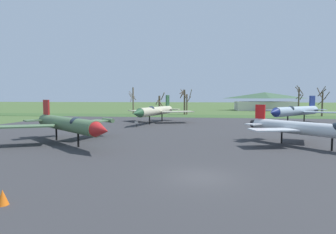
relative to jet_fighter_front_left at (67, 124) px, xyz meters
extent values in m
plane|color=#425B2D|center=(14.01, -9.95, -2.14)|extent=(600.00, 600.00, 0.00)
cube|color=#333335|center=(14.01, 8.60, -2.12)|extent=(73.78, 61.82, 0.05)
cube|color=#365328|center=(14.01, 45.51, -2.11)|extent=(133.78, 12.00, 0.06)
cylinder|color=#4C6B47|center=(-0.17, 0.14, -0.02)|extent=(10.93, 9.17, 1.48)
cone|color=#B21E1E|center=(5.63, -4.52, -0.02)|extent=(2.46, 2.35, 1.36)
cylinder|color=black|center=(-5.40, 4.33, -0.02)|extent=(1.28, 1.32, 1.04)
ellipsoid|color=#19232D|center=(1.70, -1.37, 0.39)|extent=(0.94, 1.78, 0.89)
cube|color=#4C6B47|center=(-3.72, -1.59, -0.13)|extent=(6.07, 4.35, 0.14)
cube|color=#4C6B47|center=(0.74, 3.98, -0.13)|extent=(3.32, 5.99, 0.14)
cylinder|color=#4C6B47|center=(1.95, 6.64, -0.13)|extent=(2.19, 1.91, 0.55)
cube|color=#B21E1E|center=(-4.71, 3.77, 1.61)|extent=(1.45, 1.21, 1.78)
cube|color=#4C6B47|center=(-5.49, 2.64, 0.09)|extent=(2.43, 2.55, 0.14)
cube|color=#4C6B47|center=(-3.77, 4.79, 0.09)|extent=(2.43, 2.55, 0.14)
cylinder|color=black|center=(2.03, -1.63, -1.45)|extent=(0.20, 0.20, 1.38)
cylinder|color=black|center=(-2.37, 1.90, -1.45)|extent=(0.20, 0.20, 1.38)
cylinder|color=silver|center=(24.06, 1.61, -0.28)|extent=(8.60, 9.13, 1.30)
cylinder|color=black|center=(20.06, 5.93, -0.28)|extent=(1.15, 1.14, 0.91)
cube|color=silver|center=(20.86, 0.97, -0.38)|extent=(4.69, 3.17, 0.12)
cube|color=silver|center=(24.95, 4.76, -0.38)|extent=(3.43, 4.76, 0.12)
cube|color=red|center=(20.53, 5.42, 1.16)|extent=(0.95, 1.01, 1.59)
cube|color=silver|center=(19.75, 4.46, -0.18)|extent=(2.24, 2.20, 0.12)
cube|color=silver|center=(21.55, 6.12, -0.18)|extent=(2.24, 2.20, 0.12)
cylinder|color=black|center=(25.75, -0.20, -1.54)|extent=(0.17, 0.17, 1.21)
cylinder|color=black|center=(22.38, 3.43, -1.54)|extent=(0.17, 0.17, 1.21)
cylinder|color=#8EA3B2|center=(31.30, 26.41, 0.29)|extent=(11.33, 11.86, 1.70)
cone|color=navy|center=(25.64, 20.42, 0.29)|extent=(2.37, 2.38, 1.56)
cylinder|color=black|center=(36.58, 32.01, 0.29)|extent=(1.50, 1.49, 1.19)
ellipsoid|color=#19232D|center=(29.74, 24.76, 0.76)|extent=(1.13, 2.13, 1.07)
cube|color=#8EA3B2|center=(29.49, 30.40, 0.16)|extent=(4.85, 6.91, 0.16)
cube|color=#8EA3B2|center=(35.38, 24.84, 0.16)|extent=(6.90, 4.56, 0.16)
cube|color=navy|center=(35.80, 31.19, 2.17)|extent=(1.70, 1.78, 2.06)
cube|color=#8EA3B2|center=(34.75, 32.18, 0.42)|extent=(2.70, 2.67, 0.16)
cube|color=#8EA3B2|center=(36.86, 30.19, 0.42)|extent=(2.70, 2.67, 0.16)
cylinder|color=black|center=(29.08, 24.06, -1.35)|extent=(0.23, 0.23, 1.58)
cylinder|color=black|center=(33.52, 28.77, -1.35)|extent=(0.23, 0.23, 1.58)
cylinder|color=black|center=(25.01, 17.45, -1.83)|extent=(0.08, 0.08, 0.62)
cube|color=white|center=(25.01, 17.45, -1.36)|extent=(0.65, 0.39, 0.33)
cylinder|color=#B7B293|center=(4.92, 24.55, 0.21)|extent=(4.59, 14.26, 1.64)
cone|color=#234C2D|center=(3.16, 16.35, 0.21)|extent=(2.01, 2.79, 1.51)
cylinder|color=black|center=(6.48, 31.82, 0.21)|extent=(1.31, 1.12, 1.15)
ellipsoid|color=#19232D|center=(4.44, 22.30, 0.66)|extent=(1.21, 2.27, 1.14)
cube|color=#B7B293|center=(1.45, 26.74, 0.09)|extent=(6.39, 6.41, 0.15)
cube|color=#B7B293|center=(8.99, 25.12, 0.09)|extent=(6.74, 4.96, 0.15)
cube|color=#234C2D|center=(6.28, 30.89, 2.19)|extent=(0.57, 1.79, 2.32)
cube|color=#B7B293|center=(4.79, 31.07, 0.33)|extent=(2.61, 1.99, 0.15)
cube|color=#B7B293|center=(7.72, 30.44, 0.33)|extent=(2.61, 1.99, 0.15)
cylinder|color=black|center=(4.27, 21.48, -1.38)|extent=(0.22, 0.22, 1.53)
cylinder|color=black|center=(5.58, 27.61, -1.38)|extent=(0.22, 0.22, 1.53)
cylinder|color=black|center=(3.17, 16.31, -1.84)|extent=(0.08, 0.08, 0.61)
cube|color=white|center=(3.17, 16.31, -1.36)|extent=(0.57, 0.24, 0.39)
cylinder|color=brown|center=(-7.73, 53.82, 1.94)|extent=(0.40, 0.40, 8.17)
cylinder|color=brown|center=(-8.01, 53.15, 2.98)|extent=(1.49, 0.73, 1.17)
cylinder|color=brown|center=(-7.81, 52.88, 3.86)|extent=(2.01, 0.31, 1.95)
cylinder|color=brown|center=(-8.38, 53.77, 2.15)|extent=(0.29, 1.42, 1.30)
cylinder|color=brown|center=(-7.63, 52.72, 3.16)|extent=(2.34, 0.40, 2.08)
cylinder|color=brown|center=(1.39, 48.83, 0.63)|extent=(0.58, 0.58, 5.54)
cylinder|color=brown|center=(1.78, 48.27, 1.27)|extent=(1.41, 1.07, 1.89)
cylinder|color=brown|center=(0.71, 49.11, 1.58)|extent=(0.85, 1.62, 1.52)
cylinder|color=brown|center=(2.26, 49.43, 3.26)|extent=(1.50, 2.02, 2.25)
cylinder|color=brown|center=(8.40, 51.45, 1.48)|extent=(0.49, 0.49, 7.25)
cylinder|color=brown|center=(7.92, 52.01, 4.03)|extent=(1.36, 1.19, 1.93)
cylinder|color=brown|center=(7.62, 52.04, 4.49)|extent=(1.44, 1.79, 1.21)
cylinder|color=brown|center=(7.66, 51.94, 4.00)|extent=(1.29, 1.77, 2.67)
cylinder|color=brown|center=(8.54, 50.95, 3.34)|extent=(1.23, 0.55, 1.48)
cylinder|color=brown|center=(8.98, 53.17, 0.87)|extent=(0.42, 0.42, 6.03)
cylinder|color=brown|center=(8.06, 52.21, 4.27)|extent=(2.14, 2.04, 2.20)
cylinder|color=brown|center=(9.54, 53.72, 2.39)|extent=(1.32, 1.36, 1.74)
cylinder|color=brown|center=(10.04, 53.53, 4.12)|extent=(0.95, 2.32, 2.39)
cylinder|color=brown|center=(40.68, 53.61, 1.81)|extent=(0.38, 0.38, 7.91)
cylinder|color=brown|center=(40.55, 53.12, 4.09)|extent=(1.15, 0.43, 1.66)
cylinder|color=brown|center=(40.83, 54.28, 3.12)|extent=(1.47, 0.47, 1.53)
cylinder|color=brown|center=(40.63, 52.77, 5.05)|extent=(1.85, 0.30, 2.54)
cylinder|color=brown|center=(40.17, 53.14, 5.14)|extent=(1.19, 1.25, 1.57)
cylinder|color=brown|center=(41.45, 53.77, 2.97)|extent=(0.53, 1.72, 1.58)
cylinder|color=brown|center=(44.89, 48.58, 1.03)|extent=(0.41, 0.41, 6.35)
cylinder|color=brown|center=(45.16, 49.47, 1.93)|extent=(1.95, 0.74, 2.09)
cylinder|color=brown|center=(43.99, 48.41, 4.20)|extent=(0.58, 2.01, 2.56)
cylinder|color=brown|center=(45.06, 49.51, 4.17)|extent=(2.07, 0.59, 2.04)
cylinder|color=brown|center=(45.04, 49.27, 4.60)|extent=(1.58, 0.52, 2.50)
cylinder|color=brown|center=(45.97, 48.81, 3.31)|extent=(0.65, 2.32, 2.22)
cube|color=beige|center=(37.92, 83.83, -0.39)|extent=(22.47, 12.05, 3.50)
pyramid|color=#38563D|center=(37.92, 83.83, 3.82)|extent=(23.59, 12.65, 2.46)
cone|color=orange|center=(5.33, -15.35, -1.76)|extent=(0.53, 0.53, 0.76)
camera|label=1|loc=(14.25, -25.73, 2.69)|focal=28.23mm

